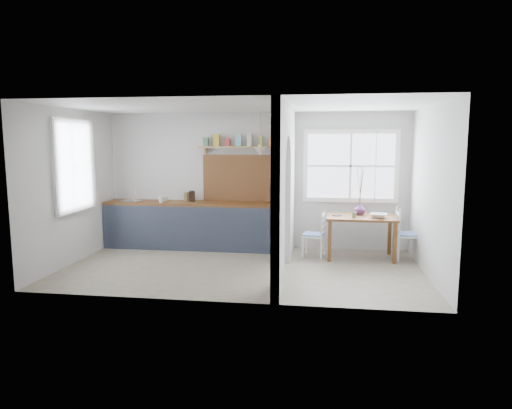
# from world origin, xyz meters

# --- Properties ---
(floor) EXTENTS (5.80, 3.20, 0.01)m
(floor) POSITION_xyz_m (0.00, 0.00, 0.00)
(floor) COLOR gray
(floor) RESTS_ON ground
(ceiling) EXTENTS (5.80, 3.20, 0.01)m
(ceiling) POSITION_xyz_m (0.00, 0.00, 2.60)
(ceiling) COLOR beige
(ceiling) RESTS_ON walls
(walls) EXTENTS (5.81, 3.21, 2.60)m
(walls) POSITION_xyz_m (0.00, 0.00, 1.30)
(walls) COLOR beige
(walls) RESTS_ON floor
(partition) EXTENTS (0.12, 3.20, 2.60)m
(partition) POSITION_xyz_m (0.70, 0.06, 1.45)
(partition) COLOR beige
(partition) RESTS_ON floor
(kitchen_window) EXTENTS (0.10, 1.16, 1.50)m
(kitchen_window) POSITION_xyz_m (-2.87, 0.00, 1.65)
(kitchen_window) COLOR white
(kitchen_window) RESTS_ON walls
(nook_window) EXTENTS (1.76, 0.10, 1.30)m
(nook_window) POSITION_xyz_m (1.80, 1.56, 1.60)
(nook_window) COLOR white
(nook_window) RESTS_ON walls
(counter) EXTENTS (3.50, 0.60, 0.90)m
(counter) POSITION_xyz_m (-1.13, 1.33, 0.46)
(counter) COLOR brown
(counter) RESTS_ON floor
(sink) EXTENTS (0.40, 0.40, 0.02)m
(sink) POSITION_xyz_m (-2.43, 1.30, 0.89)
(sink) COLOR silver
(sink) RESTS_ON counter
(backsplash) EXTENTS (1.65, 0.03, 0.90)m
(backsplash) POSITION_xyz_m (-0.20, 1.58, 1.35)
(backsplash) COLOR brown
(backsplash) RESTS_ON walls
(shelf) EXTENTS (1.75, 0.20, 0.21)m
(shelf) POSITION_xyz_m (-0.20, 1.49, 2.01)
(shelf) COLOR #A8804F
(shelf) RESTS_ON walls
(pendant_lamp) EXTENTS (0.26, 0.26, 0.16)m
(pendant_lamp) POSITION_xyz_m (0.15, 1.15, 1.88)
(pendant_lamp) COLOR beige
(pendant_lamp) RESTS_ON ceiling
(utensil_rail) EXTENTS (0.02, 0.50, 0.02)m
(utensil_rail) POSITION_xyz_m (0.61, 0.90, 1.45)
(utensil_rail) COLOR silver
(utensil_rail) RESTS_ON partition
(dining_table) EXTENTS (1.22, 0.82, 0.75)m
(dining_table) POSITION_xyz_m (1.97, 0.97, 0.38)
(dining_table) COLOR brown
(dining_table) RESTS_ON floor
(chair_left) EXTENTS (0.43, 0.43, 0.81)m
(chair_left) POSITION_xyz_m (1.14, 0.95, 0.41)
(chair_left) COLOR white
(chair_left) RESTS_ON floor
(chair_right) EXTENTS (0.42, 0.42, 0.91)m
(chair_right) POSITION_xyz_m (2.79, 0.96, 0.46)
(chair_right) COLOR white
(chair_right) RESTS_ON floor
(kettle) EXTENTS (0.22, 0.19, 0.25)m
(kettle) POSITION_xyz_m (0.47, 1.19, 1.03)
(kettle) COLOR silver
(kettle) RESTS_ON counter
(mug_a) EXTENTS (0.14, 0.14, 0.11)m
(mug_a) POSITION_xyz_m (-1.76, 1.16, 0.95)
(mug_a) COLOR white
(mug_a) RESTS_ON counter
(mug_b) EXTENTS (0.17, 0.17, 0.11)m
(mug_b) POSITION_xyz_m (-1.73, 1.28, 0.95)
(mug_b) COLOR silver
(mug_b) RESTS_ON counter
(knife_block) EXTENTS (0.14, 0.16, 0.21)m
(knife_block) POSITION_xyz_m (-1.21, 1.37, 1.00)
(knife_block) COLOR #311F18
(knife_block) RESTS_ON counter
(jar) EXTENTS (0.14, 0.14, 0.17)m
(jar) POSITION_xyz_m (-1.34, 1.45, 0.99)
(jar) COLOR olive
(jar) RESTS_ON counter
(towel_magenta) EXTENTS (0.02, 0.03, 0.60)m
(towel_magenta) POSITION_xyz_m (0.58, 0.99, 0.28)
(towel_magenta) COLOR #B92763
(towel_magenta) RESTS_ON counter
(towel_orange) EXTENTS (0.02, 0.03, 0.51)m
(towel_orange) POSITION_xyz_m (0.58, 0.93, 0.25)
(towel_orange) COLOR #C66625
(towel_orange) RESTS_ON counter
(bowl) EXTENTS (0.35, 0.35, 0.07)m
(bowl) POSITION_xyz_m (2.25, 0.86, 0.79)
(bowl) COLOR white
(bowl) RESTS_ON dining_table
(table_cup) EXTENTS (0.11, 0.11, 0.09)m
(table_cup) POSITION_xyz_m (1.83, 0.83, 0.80)
(table_cup) COLOR #7AA475
(table_cup) RESTS_ON dining_table
(plate) EXTENTS (0.18, 0.18, 0.01)m
(plate) POSITION_xyz_m (1.54, 0.97, 0.76)
(plate) COLOR #2D2B2B
(plate) RESTS_ON dining_table
(vase) EXTENTS (0.25, 0.25, 0.21)m
(vase) POSITION_xyz_m (1.96, 1.13, 0.86)
(vase) COLOR #552C5F
(vase) RESTS_ON dining_table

